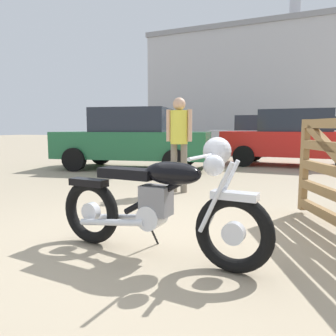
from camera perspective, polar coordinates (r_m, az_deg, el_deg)
The scene contains 9 objects.
ground_plane at distance 3.38m, azimuth -3.17°, elevation -12.76°, with size 80.00×80.00×0.00m, color gray.
vintage_motorcycle at distance 2.89m, azimuth -1.26°, elevation -5.96°, with size 2.08×0.73×1.07m.
bystander at distance 5.75m, azimuth 1.93°, elevation 5.79°, with size 0.46×0.30×1.66m.
white_estate_far at distance 10.57m, azimuth 21.22°, elevation 4.89°, with size 4.31×2.15×1.67m.
red_hatchback_near at distance 9.19m, azimuth -6.09°, elevation 5.07°, with size 4.40×2.35×1.67m.
blue_hatchback_right at distance 15.15m, azimuth 15.42°, elevation 5.61°, with size 4.33×2.18×1.67m.
pale_sedan_back at distance 17.97m, azimuth 25.10°, elevation 5.38°, with size 4.22×1.97×1.67m.
silver_sedan_mid at distance 21.43m, azimuth -2.79°, elevation 6.41°, with size 4.09×2.24×1.78m.
industrial_building at distance 38.05m, azimuth 13.39°, elevation 13.69°, with size 20.08×11.64×24.79m.
Camera 1 is at (1.25, -2.92, 1.14)m, focal length 35.06 mm.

